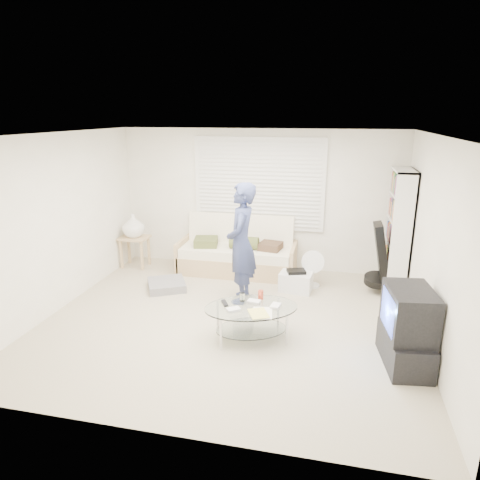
% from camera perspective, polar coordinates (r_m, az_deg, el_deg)
% --- Properties ---
extents(ground, '(5.00, 5.00, 0.00)m').
position_cam_1_polar(ground, '(6.01, -1.46, -10.65)').
color(ground, tan).
rests_on(ground, ground).
extents(room_shell, '(5.02, 4.52, 2.51)m').
position_cam_1_polar(room_shell, '(5.92, -0.45, 5.66)').
color(room_shell, silver).
rests_on(room_shell, ground).
extents(window_blinds, '(2.32, 0.08, 1.62)m').
position_cam_1_polar(window_blinds, '(7.59, 2.49, 7.47)').
color(window_blinds, silver).
rests_on(window_blinds, ground).
extents(futon_sofa, '(2.07, 0.83, 1.01)m').
position_cam_1_polar(futon_sofa, '(7.63, -0.35, -1.90)').
color(futon_sofa, tan).
rests_on(futon_sofa, ground).
extents(grey_floor_pillow, '(0.77, 0.77, 0.13)m').
position_cam_1_polar(grey_floor_pillow, '(7.10, -9.76, -5.91)').
color(grey_floor_pillow, slate).
rests_on(grey_floor_pillow, ground).
extents(side_table, '(0.51, 0.41, 1.00)m').
position_cam_1_polar(side_table, '(8.02, -14.01, 1.58)').
color(side_table, tan).
rests_on(side_table, ground).
extents(bookshelf, '(0.31, 0.82, 1.94)m').
position_cam_1_polar(bookshelf, '(7.14, 20.30, 1.08)').
color(bookshelf, white).
rests_on(bookshelf, ground).
extents(guitar_case, '(0.41, 0.41, 1.11)m').
position_cam_1_polar(guitar_case, '(7.05, 18.26, -2.95)').
color(guitar_case, black).
rests_on(guitar_case, ground).
extents(floor_fan, '(0.38, 0.25, 0.62)m').
position_cam_1_polar(floor_fan, '(7.09, 9.70, -3.36)').
color(floor_fan, white).
rests_on(floor_fan, ground).
extents(storage_bin, '(0.54, 0.41, 0.35)m').
position_cam_1_polar(storage_bin, '(6.95, 7.46, -5.47)').
color(storage_bin, white).
rests_on(storage_bin, ground).
extents(tv_unit, '(0.55, 0.89, 0.92)m').
position_cam_1_polar(tv_unit, '(5.21, 21.37, -10.94)').
color(tv_unit, black).
rests_on(tv_unit, ground).
extents(coffee_table, '(1.35, 1.10, 0.55)m').
position_cam_1_polar(coffee_table, '(5.43, 1.54, -9.68)').
color(coffee_table, silver).
rests_on(coffee_table, ground).
extents(standing_person, '(0.48, 0.69, 1.81)m').
position_cam_1_polar(standing_person, '(6.28, 0.17, -0.50)').
color(standing_person, navy).
rests_on(standing_person, ground).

